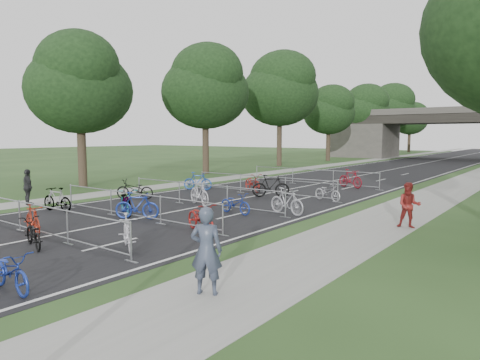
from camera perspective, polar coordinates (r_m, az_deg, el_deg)
The scene contains 36 objects.
road at distance 51.77m, azimuth 22.16°, elevation 1.83°, with size 11.00×140.00×0.01m, color black.
sidewalk_left at distance 54.23m, azimuth 14.50°, elevation 2.26°, with size 2.00×140.00×0.01m, color gray.
lane_markings at distance 51.77m, azimuth 22.16°, elevation 1.83°, with size 0.12×140.00×0.00m, color silver.
overpass_bridge at distance 66.24m, azimuth 25.75°, elevation 5.55°, with size 31.00×8.00×7.05m.
tree_left_0 at distance 29.74m, azimuth -20.64°, elevation 11.65°, with size 6.72×6.72×10.25m.
tree_left_1 at distance 37.58m, azimuth -4.62°, elevation 11.99°, with size 7.56×7.56×11.53m.
tree_left_2 at distance 47.22m, azimuth 5.39°, elevation 11.75°, with size 8.40×8.40×12.81m.
tree_left_3 at distance 57.57m, azimuth 11.82°, elevation 8.98°, with size 6.72×6.72×10.25m.
tree_left_4 at distance 68.60m, azimuth 16.25°, elevation 9.05°, with size 7.56×7.56×11.53m.
tree_left_5 at distance 79.92m, azimuth 19.44°, elevation 9.07°, with size 8.40×8.40×12.81m.
tree_left_6 at distance 91.31m, azimuth 21.77°, elevation 7.54°, with size 6.72×6.72×10.25m.
barrier_row_2 at distance 15.60m, azimuth -24.90°, elevation -4.98°, with size 9.70×0.08×1.10m.
barrier_row_3 at distance 17.64m, azimuth -13.89°, elevation -3.38°, with size 9.70×0.08×1.10m.
barrier_row_4 at distance 20.34m, azimuth -5.06°, elevation -1.99°, with size 9.70×0.08×1.10m.
barrier_row_5 at distance 24.23m, azimuth 2.96°, elevation -0.69°, with size 9.70×0.08×1.10m.
barrier_row_6 at distance 29.34m, azimuth 9.62°, elevation 0.40°, with size 9.70×0.08×1.10m.
bike_7 at distance 10.59m, azimuth -28.28°, elevation -10.69°, with size 0.60×1.72×0.91m, color navy.
bike_9 at distance 16.13m, azimuth -25.91°, elevation -4.79°, with size 0.48×1.71×1.03m, color maroon.
bike_10 at distance 14.24m, azimuth -25.90°, elevation -6.47°, with size 0.58×1.67×0.88m, color black.
bike_11 at distance 12.98m, azimuth -14.77°, elevation -6.82°, with size 0.50×1.77×1.06m, color #B9B8C0.
bike_12 at distance 20.47m, azimuth -23.20°, elevation -2.43°, with size 0.51×1.79×1.08m, color #93969A.
bike_13 at distance 18.76m, azimuth -14.95°, elevation -2.81°, with size 0.74×2.12×1.12m, color #93969A.
bike_14 at distance 17.61m, azimuth -13.58°, elevation -3.38°, with size 0.51×1.82×1.09m, color navy.
bike_15 at distance 14.91m, azimuth -5.25°, elevation -5.05°, with size 0.68×1.96×1.03m, color maroon.
bike_16 at distance 23.10m, azimuth -13.87°, elevation -1.23°, with size 0.70×2.01×1.06m, color black.
bike_17 at distance 20.52m, azimuth -5.45°, elevation -1.75°, with size 0.57×2.02×1.22m, color #BCBAC3.
bike_18 at distance 18.30m, azimuth -0.62°, elevation -3.15°, with size 0.61×1.74×0.91m, color navy.
bike_19 at distance 18.25m, azimuth 6.25°, elevation -2.87°, with size 0.53×1.88×1.13m, color #A5A5AD.
bike_20 at distance 26.35m, azimuth -5.67°, elevation -0.16°, with size 0.52×1.83×1.10m, color navy.
bike_21 at distance 25.59m, azimuth 1.69°, elevation -0.35°, with size 0.71×2.04×1.07m, color maroon.
bike_22 at distance 23.19m, azimuth 4.12°, elevation -0.84°, with size 0.57×2.03×1.22m, color black.
bike_23 at distance 22.40m, azimuth 11.61°, elevation -1.59°, with size 0.61×1.74×0.91m, color #ABABB2.
bike_27 at distance 28.26m, azimuth 14.51°, elevation 0.17°, with size 0.55×1.96×1.18m, color maroon.
pedestrian_a at distance 9.14m, azimuth -4.51°, elevation -9.41°, with size 0.69×0.45×1.88m, color #373F53.
pedestrian_b at distance 16.64m, azimuth 21.61°, elevation -3.20°, with size 0.81×0.63×1.66m, color maroon.
pedestrian_c at distance 22.86m, azimuth -26.43°, elevation -0.89°, with size 1.02×0.43×1.74m, color black.
Camera 1 is at (13.64, 0.17, 3.37)m, focal length 32.00 mm.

